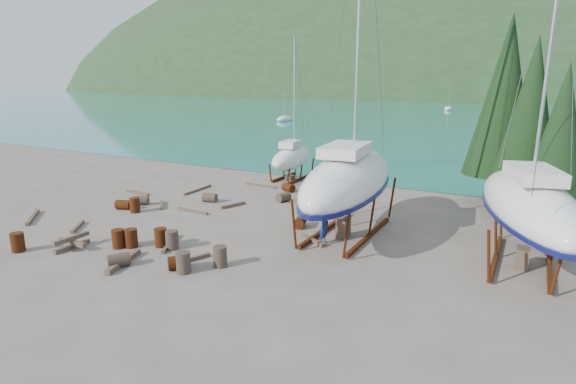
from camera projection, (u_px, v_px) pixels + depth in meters
The scene contains 46 objects.
ground at pixel (221, 240), 21.90m from camera, with size 600.00×600.00×0.00m, color #60574C.
bay_water at pixel (517, 93), 289.90m from camera, with size 700.00×700.00×0.00m, color teal.
far_hill at pixel (518, 93), 294.15m from camera, with size 800.00×360.00×110.00m, color #1F351A.
far_house_left at pixel (364, 91), 210.88m from camera, with size 6.60×5.60×5.60m.
far_house_center at pixel (453, 92), 192.19m from camera, with size 6.60×5.60×5.60m.
cypress_near_right at pixel (530, 114), 24.88m from camera, with size 3.60×3.60×10.00m.
cypress_mid_right at pixel (561, 135), 22.69m from camera, with size 3.06×3.06×8.50m.
cypress_back_left at pixel (505, 96), 27.07m from camera, with size 4.14×4.14×11.50m.
moored_boat_left at pixel (284, 119), 86.88m from camera, with size 2.00×5.00×6.05m.
moored_boat_mid at pixel (519, 120), 85.20m from camera, with size 2.00×5.00×6.05m.
moored_boat_far at pixel (448, 109), 119.13m from camera, with size 2.00×5.00×6.05m.
large_sailboat_near at pixel (349, 179), 22.07m from camera, with size 4.49×11.59×17.80m.
large_sailboat_far at pixel (529, 205), 18.47m from camera, with size 5.72×10.47×15.91m.
small_sailboat_shore at pixel (292, 157), 35.04m from camera, with size 3.02×6.93×10.73m.
worker at pixel (324, 226), 21.33m from camera, with size 0.61×0.40×1.68m, color navy.
drum_0 at pixel (18, 242), 20.36m from camera, with size 0.58×0.58×0.88m, color #541F0E.
drum_1 at pixel (119, 260), 18.72m from camera, with size 0.58×0.58×0.88m, color #2D2823.
drum_2 at pixel (124, 205), 27.11m from camera, with size 0.58×0.58×0.88m, color #541F0E.
drum_4 at pixel (288, 188), 31.43m from camera, with size 0.58×0.58×0.88m, color #541F0E.
drum_5 at pixel (183, 263), 18.08m from camera, with size 0.58×0.58×0.88m, color #2D2823.
drum_6 at pixel (300, 222), 23.79m from camera, with size 0.58×0.58×0.88m, color #541F0E.
drum_8 at pixel (135, 205), 26.46m from camera, with size 0.58×0.58×0.88m, color #541F0E.
drum_9 at pixel (210, 198), 28.75m from camera, with size 0.58×0.58×0.88m, color #2D2823.
drum_10 at pixel (131, 238), 20.90m from camera, with size 0.58×0.58×0.88m, color #541F0E.
drum_11 at pixel (283, 197), 28.85m from camera, with size 0.58×0.58×0.88m, color #2D2823.
drum_12 at pixel (179, 262), 18.49m from camera, with size 0.58×0.58×0.88m, color #541F0E.
drum_13 at pixel (118, 239), 20.82m from camera, with size 0.58×0.58×0.88m, color #541F0E.
drum_14 at pixel (161, 237), 21.00m from camera, with size 0.58×0.58×0.88m, color #541F0E.
drum_15 at pixel (141, 200), 28.10m from camera, with size 0.58×0.58×0.88m, color #2D2823.
drum_16 at pixel (172, 240), 20.66m from camera, with size 0.58×0.58×0.88m, color #2D2823.
drum_17 at pixel (220, 257), 18.71m from camera, with size 0.58×0.58×0.88m, color #2D2823.
timber_0 at pixel (261, 185), 33.06m from camera, with size 0.14×2.66×0.14m, color brown.
timber_1 at pixel (312, 241), 21.58m from camera, with size 0.19×1.69×0.19m, color brown.
timber_4 at pixel (162, 205), 27.92m from camera, with size 0.17×1.95×0.17m, color brown.
timber_5 at pixel (170, 243), 21.28m from camera, with size 0.16×2.45×0.16m, color brown.
timber_6 at pixel (312, 188), 32.16m from camera, with size 0.19×1.91×0.19m, color brown.
timber_7 at pixel (193, 259), 19.39m from camera, with size 0.17×1.62×0.17m, color brown.
timber_8 at pixel (233, 205), 27.72m from camera, with size 0.19×1.76×0.19m, color brown.
timber_11 at pixel (192, 211), 26.54m from camera, with size 0.15×2.27×0.15m, color brown.
timber_12 at pixel (78, 227), 23.69m from camera, with size 0.17×1.91×0.17m, color brown.
timber_14 at pixel (33, 217), 25.30m from camera, with size 0.18×2.85×0.18m, color brown.
timber_15 at pixel (198, 190), 31.71m from camera, with size 0.15×3.06×0.15m, color brown.
timber_16 at pixel (124, 262), 19.03m from camera, with size 0.23×2.43×0.23m, color brown.
timber_17 at pixel (137, 193), 30.91m from camera, with size 0.16×2.25×0.16m, color brown.
timber_pile_fore at pixel (72, 242), 20.75m from camera, with size 1.80×1.80×0.60m.
timber_pile_aft at pixel (306, 202), 27.68m from camera, with size 1.80×1.80×0.60m.
Camera 1 is at (12.84, -16.56, 7.55)m, focal length 28.00 mm.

